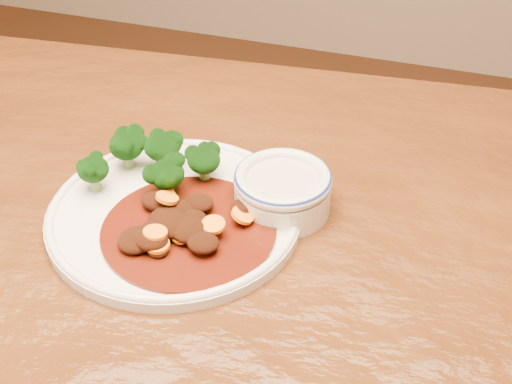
% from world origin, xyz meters
% --- Properties ---
extents(dining_table, '(1.58, 1.03, 0.75)m').
position_xyz_m(dining_table, '(-0.00, 0.00, 0.67)').
color(dining_table, '#4D270D').
rests_on(dining_table, ground).
extents(dinner_plate, '(0.30, 0.30, 0.02)m').
position_xyz_m(dinner_plate, '(-0.02, 0.04, 0.76)').
color(dinner_plate, white).
rests_on(dinner_plate, dining_table).
extents(broccoli_florets, '(0.16, 0.11, 0.05)m').
position_xyz_m(broccoli_florets, '(-0.06, 0.09, 0.79)').
color(broccoli_florets, '#799F52').
rests_on(broccoli_florets, dinner_plate).
extents(mince_stew, '(0.20, 0.20, 0.03)m').
position_xyz_m(mince_stew, '(0.00, 0.00, 0.77)').
color(mince_stew, '#4B1308').
rests_on(mince_stew, dinner_plate).
extents(dip_bowl, '(0.12, 0.12, 0.05)m').
position_xyz_m(dip_bowl, '(0.10, 0.10, 0.78)').
color(dip_bowl, silver).
rests_on(dip_bowl, dining_table).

